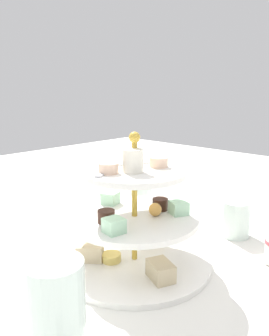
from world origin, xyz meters
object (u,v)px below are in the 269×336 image
(water_glass_short_left, at_px, (235,219))
(water_glass_mid_back, at_px, (140,202))
(tiered_serving_stand, at_px, (134,228))
(water_glass_tall_right, at_px, (57,315))

(water_glass_short_left, xyz_separation_m, water_glass_mid_back, (0.07, -0.23, 0.00))
(tiered_serving_stand, height_order, water_glass_mid_back, tiered_serving_stand)
(tiered_serving_stand, xyz_separation_m, water_glass_short_left, (-0.25, 0.08, -0.03))
(water_glass_tall_right, bearing_deg, water_glass_short_left, -177.39)
(tiered_serving_stand, relative_size, water_glass_mid_back, 3.32)
(water_glass_tall_right, relative_size, water_glass_short_left, 1.67)
(tiered_serving_stand, relative_size, water_glass_short_left, 3.57)
(tiered_serving_stand, xyz_separation_m, water_glass_mid_back, (-0.18, -0.15, -0.03))
(water_glass_tall_right, height_order, water_glass_mid_back, water_glass_tall_right)
(tiered_serving_stand, distance_m, water_glass_mid_back, 0.23)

